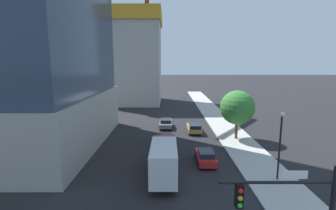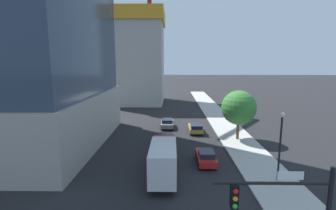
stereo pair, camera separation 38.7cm
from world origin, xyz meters
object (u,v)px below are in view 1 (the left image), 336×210
construction_building (131,53)px  street_tree (237,108)px  car_black (164,140)px  car_gold (194,128)px  traffic_light_pole (290,207)px  box_truck (163,158)px  car_gray (165,123)px  car_red (205,156)px  street_lamp (280,136)px

construction_building → street_tree: 36.89m
street_tree → car_black: street_tree is taller
car_gold → street_tree: bearing=-32.0°
traffic_light_pole → car_gold: size_ratio=1.42×
construction_building → car_gold: 32.86m
construction_building → box_truck: construction_building is taller
construction_building → car_gold: bearing=-65.5°
street_tree → car_gray: size_ratio=1.59×
car_black → car_red: size_ratio=0.99×
car_gray → street_lamp: bearing=-61.0°
car_black → street_lamp: bearing=-42.1°
car_red → box_truck: (-4.21, -3.18, 1.11)m
street_tree → car_gold: 7.15m
construction_building → car_black: (8.51, -34.03, -11.74)m
car_black → box_truck: size_ratio=0.53×
street_tree → car_black: 10.49m
traffic_light_pole → car_gold: traffic_light_pole is taller
street_lamp → street_tree: (-0.44, 11.79, 0.29)m
street_lamp → car_gray: street_lamp is taller
car_black → box_truck: 8.29m
street_tree → car_gray: street_tree is taller
traffic_light_pole → street_lamp: (4.18, 10.41, 0.08)m
traffic_light_pole → car_gold: 25.72m
car_red → traffic_light_pole: bearing=-84.1°
car_red → car_gold: size_ratio=1.05×
street_lamp → car_black: 13.71m
construction_building → car_red: size_ratio=7.64×
construction_building → car_red: 42.77m
traffic_light_pole → street_tree: (3.74, 22.20, 0.38)m
construction_building → street_lamp: construction_building is taller
construction_building → car_black: size_ratio=7.73×
construction_building → street_lamp: size_ratio=5.38×
car_black → car_gray: bearing=90.0°
car_black → construction_building: bearing=104.0°
construction_building → box_truck: (8.51, -42.26, -10.71)m
car_gray → box_truck: 17.17m
car_gray → box_truck: size_ratio=0.51×
car_gray → box_truck: bearing=-90.0°
traffic_light_pole → car_gold: bearing=93.3°
box_truck → car_gold: bearing=73.7°
street_lamp → traffic_light_pole: bearing=-111.9°
car_black → car_red: (4.21, -5.05, -0.08)m
street_lamp → car_gray: bearing=119.0°
car_gray → box_truck: box_truck is taller
construction_building → car_gray: construction_building is taller
street_lamp → car_black: (-9.88, 8.93, -3.26)m
car_red → car_black: bearing=129.8°
car_black → box_truck: box_truck is taller
construction_building → car_gold: construction_building is taller
street_lamp → car_gray: 20.66m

